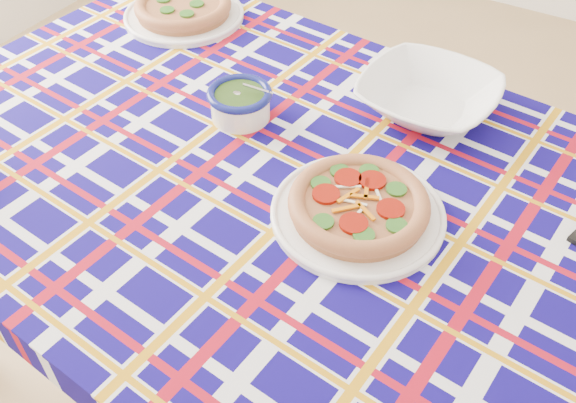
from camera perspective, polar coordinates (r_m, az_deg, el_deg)
The scene contains 7 objects.
floor at distance 1.98m, azimuth 5.09°, elevation -7.12°, with size 4.00×4.00×0.00m, color #9D7C51.
dining_table at distance 1.23m, azimuth -0.30°, elevation -0.45°, with size 1.68×1.14×0.75m.
tablecloth at distance 1.21m, azimuth -0.30°, elevation 0.38°, with size 1.62×1.03×0.11m, color #0D055D, non-canonical shape.
main_focaccia_plate at distance 1.09m, azimuth 6.30°, elevation -0.25°, with size 0.31×0.31×0.06m, color #985B36, non-canonical shape.
pesto_bowl at distance 1.30m, azimuth -4.29°, elevation 8.91°, with size 0.13×0.13×0.08m, color black, non-canonical shape.
serving_bowl at distance 1.35m, azimuth 12.35°, elevation 9.10°, with size 0.27×0.27×0.07m, color white.
second_focaccia_plate at distance 1.67m, azimuth -9.30°, elevation 16.66°, with size 0.31×0.31×0.06m, color #985B36, non-canonical shape.
Camera 1 is at (0.48, -1.14, 1.54)m, focal length 40.00 mm.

